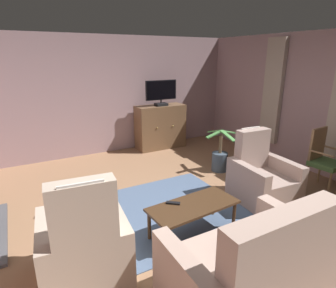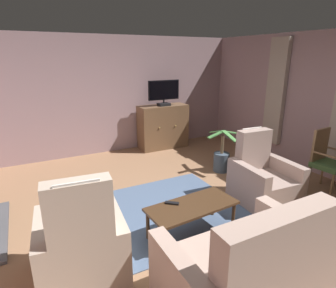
{
  "view_description": "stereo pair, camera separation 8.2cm",
  "coord_description": "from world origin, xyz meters",
  "px_view_note": "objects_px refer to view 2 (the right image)",
  "views": [
    {
      "loc": [
        -1.83,
        -2.99,
        2.14
      ],
      "look_at": [
        -0.04,
        0.25,
        0.97
      ],
      "focal_mm": 30.02,
      "sensor_mm": 36.0,
      "label": 1
    },
    {
      "loc": [
        -1.76,
        -3.03,
        2.14
      ],
      "look_at": [
        -0.04,
        0.25,
        0.97
      ],
      "focal_mm": 30.02,
      "sensor_mm": 36.0,
      "label": 2
    }
  ],
  "objects_px": {
    "tv_remote": "(172,203)",
    "side_chair_tucked_against_wall": "(326,159)",
    "television": "(164,92)",
    "coffee_table": "(192,208)",
    "cat": "(58,197)",
    "armchair_beside_cabinet": "(263,180)",
    "sofa_floral": "(247,270)",
    "potted_plant_leafy_by_curtain": "(221,160)",
    "armchair_facing_sofa": "(82,247)",
    "tv_cabinet": "(163,128)"
  },
  "relations": [
    {
      "from": "armchair_beside_cabinet",
      "to": "coffee_table",
      "type": "bearing_deg",
      "value": -170.34
    },
    {
      "from": "sofa_floral",
      "to": "side_chair_tucked_against_wall",
      "type": "relative_size",
      "value": 1.4
    },
    {
      "from": "tv_cabinet",
      "to": "armchair_beside_cabinet",
      "type": "bearing_deg",
      "value": -87.04
    },
    {
      "from": "tv_remote",
      "to": "armchair_beside_cabinet",
      "type": "relative_size",
      "value": 0.16
    },
    {
      "from": "armchair_facing_sofa",
      "to": "potted_plant_leafy_by_curtain",
      "type": "relative_size",
      "value": 1.48
    },
    {
      "from": "tv_cabinet",
      "to": "side_chair_tucked_against_wall",
      "type": "xyz_separation_m",
      "value": [
        1.33,
        -3.25,
        0.04
      ]
    },
    {
      "from": "armchair_facing_sofa",
      "to": "tv_cabinet",
      "type": "bearing_deg",
      "value": 52.84
    },
    {
      "from": "tv_remote",
      "to": "sofa_floral",
      "type": "bearing_deg",
      "value": 133.4
    },
    {
      "from": "armchair_facing_sofa",
      "to": "potted_plant_leafy_by_curtain",
      "type": "height_order",
      "value": "armchair_facing_sofa"
    },
    {
      "from": "sofa_floral",
      "to": "armchair_beside_cabinet",
      "type": "height_order",
      "value": "armchair_beside_cabinet"
    },
    {
      "from": "television",
      "to": "armchair_beside_cabinet",
      "type": "height_order",
      "value": "television"
    },
    {
      "from": "television",
      "to": "cat",
      "type": "relative_size",
      "value": 1.4
    },
    {
      "from": "armchair_beside_cabinet",
      "to": "potted_plant_leafy_by_curtain",
      "type": "xyz_separation_m",
      "value": [
        0.17,
        1.21,
        -0.1
      ]
    },
    {
      "from": "tv_remote",
      "to": "side_chair_tucked_against_wall",
      "type": "xyz_separation_m",
      "value": [
        2.79,
        -0.08,
        0.11
      ]
    },
    {
      "from": "tv_cabinet",
      "to": "potted_plant_leafy_by_curtain",
      "type": "distance_m",
      "value": 1.9
    },
    {
      "from": "coffee_table",
      "to": "side_chair_tucked_against_wall",
      "type": "bearing_deg",
      "value": 1.12
    },
    {
      "from": "side_chair_tucked_against_wall",
      "to": "potted_plant_leafy_by_curtain",
      "type": "xyz_separation_m",
      "value": [
        -1.0,
        1.4,
        -0.3
      ]
    },
    {
      "from": "television",
      "to": "coffee_table",
      "type": "xyz_separation_m",
      "value": [
        -1.26,
        -3.25,
        -0.97
      ]
    },
    {
      "from": "potted_plant_leafy_by_curtain",
      "to": "armchair_beside_cabinet",
      "type": "bearing_deg",
      "value": -97.98
    },
    {
      "from": "armchair_beside_cabinet",
      "to": "side_chair_tucked_against_wall",
      "type": "bearing_deg",
      "value": -9.26
    },
    {
      "from": "television",
      "to": "side_chair_tucked_against_wall",
      "type": "xyz_separation_m",
      "value": [
        1.33,
        -3.2,
        -0.8
      ]
    },
    {
      "from": "sofa_floral",
      "to": "armchair_beside_cabinet",
      "type": "bearing_deg",
      "value": 40.82
    },
    {
      "from": "sofa_floral",
      "to": "armchair_beside_cabinet",
      "type": "xyz_separation_m",
      "value": [
        1.53,
        1.32,
        -0.01
      ]
    },
    {
      "from": "tv_remote",
      "to": "armchair_beside_cabinet",
      "type": "distance_m",
      "value": 1.63
    },
    {
      "from": "tv_cabinet",
      "to": "sofa_floral",
      "type": "height_order",
      "value": "sofa_floral"
    },
    {
      "from": "sofa_floral",
      "to": "armchair_facing_sofa",
      "type": "relative_size",
      "value": 1.18
    },
    {
      "from": "armchair_facing_sofa",
      "to": "cat",
      "type": "height_order",
      "value": "armchair_facing_sofa"
    },
    {
      "from": "tv_cabinet",
      "to": "coffee_table",
      "type": "distance_m",
      "value": 3.54
    },
    {
      "from": "tv_remote",
      "to": "sofa_floral",
      "type": "height_order",
      "value": "sofa_floral"
    },
    {
      "from": "tv_cabinet",
      "to": "tv_remote",
      "type": "xyz_separation_m",
      "value": [
        -1.46,
        -3.17,
        -0.07
      ]
    },
    {
      "from": "sofa_floral",
      "to": "side_chair_tucked_against_wall",
      "type": "xyz_separation_m",
      "value": [
        2.7,
        1.13,
        0.18
      ]
    },
    {
      "from": "side_chair_tucked_against_wall",
      "to": "potted_plant_leafy_by_curtain",
      "type": "height_order",
      "value": "side_chair_tucked_against_wall"
    },
    {
      "from": "armchair_facing_sofa",
      "to": "television",
      "type": "bearing_deg",
      "value": 52.41
    },
    {
      "from": "side_chair_tucked_against_wall",
      "to": "armchair_facing_sofa",
      "type": "bearing_deg",
      "value": -177.51
    },
    {
      "from": "armchair_facing_sofa",
      "to": "potted_plant_leafy_by_curtain",
      "type": "distance_m",
      "value": 3.32
    },
    {
      "from": "sofa_floral",
      "to": "potted_plant_leafy_by_curtain",
      "type": "height_order",
      "value": "sofa_floral"
    },
    {
      "from": "tv_remote",
      "to": "side_chair_tucked_against_wall",
      "type": "relative_size",
      "value": 0.17
    },
    {
      "from": "sofa_floral",
      "to": "armchair_beside_cabinet",
      "type": "relative_size",
      "value": 1.33
    },
    {
      "from": "potted_plant_leafy_by_curtain",
      "to": "tv_cabinet",
      "type": "bearing_deg",
      "value": 100.08
    },
    {
      "from": "armchair_beside_cabinet",
      "to": "tv_remote",
      "type": "bearing_deg",
      "value": -176.25
    },
    {
      "from": "coffee_table",
      "to": "side_chair_tucked_against_wall",
      "type": "distance_m",
      "value": 2.59
    },
    {
      "from": "armchair_facing_sofa",
      "to": "side_chair_tucked_against_wall",
      "type": "distance_m",
      "value": 3.93
    },
    {
      "from": "tv_remote",
      "to": "cat",
      "type": "xyz_separation_m",
      "value": [
        -1.16,
        1.47,
        -0.33
      ]
    },
    {
      "from": "side_chair_tucked_against_wall",
      "to": "cat",
      "type": "distance_m",
      "value": 4.28
    },
    {
      "from": "potted_plant_leafy_by_curtain",
      "to": "cat",
      "type": "relative_size",
      "value": 1.5
    },
    {
      "from": "coffee_table",
      "to": "armchair_facing_sofa",
      "type": "bearing_deg",
      "value": -174.87
    },
    {
      "from": "cat",
      "to": "television",
      "type": "bearing_deg",
      "value": 32.05
    },
    {
      "from": "sofa_floral",
      "to": "armchair_beside_cabinet",
      "type": "distance_m",
      "value": 2.02
    },
    {
      "from": "armchair_beside_cabinet",
      "to": "side_chair_tucked_against_wall",
      "type": "relative_size",
      "value": 1.06
    },
    {
      "from": "tv_cabinet",
      "to": "cat",
      "type": "relative_size",
      "value": 2.15
    }
  ]
}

